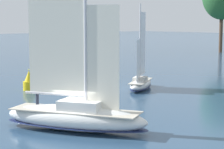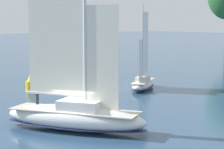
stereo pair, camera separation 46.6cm
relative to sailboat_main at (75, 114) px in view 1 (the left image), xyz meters
name	(u,v)px [view 1 (the left image)]	position (x,y,z in m)	size (l,w,h in m)	color
ground_plane	(75,130)	(-0.01, -0.01, -1.04)	(400.00, 400.00, 0.00)	#2D4C6B
sailboat_main	(75,114)	(0.00, 0.00, 0.00)	(9.49, 7.06, 12.99)	white
sailboat_moored_far_slip	(141,82)	(-9.43, 14.61, -0.31)	(4.88, 6.04, 8.46)	white
channel_buoy	(29,82)	(-15.97, 5.69, -0.19)	(1.18, 1.18, 2.13)	yellow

